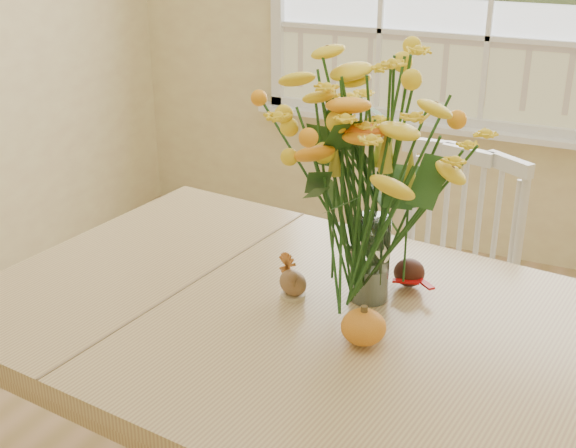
% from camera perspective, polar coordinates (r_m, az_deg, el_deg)
% --- Properties ---
extents(dining_table, '(1.67, 1.29, 0.83)m').
position_cam_1_polar(dining_table, '(2.00, -0.25, -8.46)').
color(dining_table, tan).
rests_on(dining_table, floor).
extents(windsor_chair, '(0.56, 0.55, 1.00)m').
position_cam_1_polar(windsor_chair, '(2.70, 11.31, -4.43)').
color(windsor_chair, white).
rests_on(windsor_chair, floor).
extents(flower_vase, '(0.47, 0.47, 0.55)m').
position_cam_1_polar(flower_vase, '(1.87, 6.39, 3.53)').
color(flower_vase, white).
rests_on(flower_vase, dining_table).
extents(pumpkin, '(0.11, 0.11, 0.08)m').
position_cam_1_polar(pumpkin, '(1.79, 5.61, -7.73)').
color(pumpkin, orange).
rests_on(pumpkin, dining_table).
extents(turkey_figurine, '(0.10, 0.09, 0.10)m').
position_cam_1_polar(turkey_figurine, '(1.98, 0.37, -4.39)').
color(turkey_figurine, '#CCB78C').
rests_on(turkey_figurine, dining_table).
extents(dark_gourd, '(0.13, 0.10, 0.07)m').
position_cam_1_polar(dark_gourd, '(2.06, 8.96, -3.67)').
color(dark_gourd, '#38160F').
rests_on(dark_gourd, dining_table).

